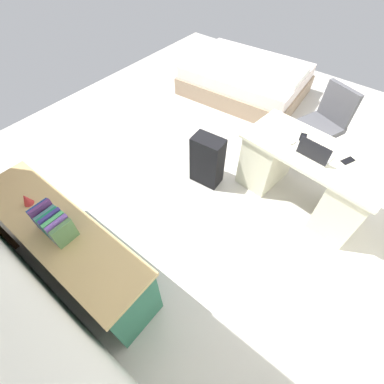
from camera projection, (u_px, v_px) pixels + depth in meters
ground_plane at (233, 161)px, 3.69m from camera, size 6.16×6.16×0.00m
desk at (306, 176)px, 3.00m from camera, size 1.50×0.81×0.73m
office_chair at (321, 128)px, 3.47m from camera, size 0.60×0.60×0.94m
credenza at (71, 249)px, 2.45m from camera, size 1.80×0.48×0.73m
bed at (246, 80)px, 4.59m from camera, size 2.01×1.55×0.58m
suitcase_black at (207, 161)px, 3.23m from camera, size 0.38×0.25×0.65m
laptop at (315, 153)px, 2.65m from camera, size 0.33×0.25×0.21m
computer_mouse at (292, 141)px, 2.81m from camera, size 0.07×0.11×0.03m
cell_phone_near_laptop at (348, 161)px, 2.64m from camera, size 0.12×0.15×0.01m
cell_phone_by_mouse at (303, 137)px, 2.86m from camera, size 0.10×0.15×0.01m
book_row at (53, 223)px, 2.07m from camera, size 0.32×0.17×0.24m
figurine_small at (26, 199)px, 2.27m from camera, size 0.08×0.08×0.11m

